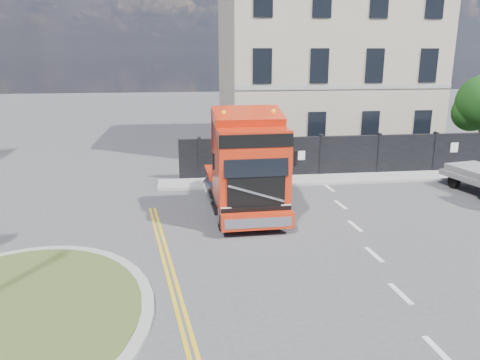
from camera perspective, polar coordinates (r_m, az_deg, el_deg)
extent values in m
plane|color=#424244|center=(14.66, 4.59, -8.99)|extent=(120.00, 120.00, 0.00)
cylinder|color=gray|center=(12.43, -26.83, -15.20)|extent=(6.80, 6.80, 0.12)
cylinder|color=#425120|center=(12.39, -26.87, -14.87)|extent=(6.20, 6.20, 0.05)
cube|color=black|center=(24.28, 14.30, 2.95)|extent=(18.00, 0.25, 2.00)
cube|color=#B3A58E|center=(30.84, 9.73, 14.20)|extent=(12.00, 10.00, 11.00)
cylinder|color=#382619|center=(30.83, 27.20, 4.68)|extent=(0.24, 0.24, 2.40)
sphere|color=#113610|center=(30.70, 26.33, 7.40)|extent=(2.20, 2.20, 2.20)
cube|color=gray|center=(23.68, 14.93, 0.25)|extent=(20.00, 1.60, 0.12)
cube|color=black|center=(18.80, 0.25, -0.96)|extent=(2.60, 6.30, 0.45)
cube|color=red|center=(16.79, 1.18, 1.92)|extent=(2.55, 2.64, 2.77)
cube|color=red|center=(17.57, 0.62, 6.32)|extent=(2.50, 0.96, 1.39)
cube|color=black|center=(15.49, 2.00, 2.27)|extent=(2.18, 0.12, 1.04)
cube|color=red|center=(15.76, 2.15, -5.02)|extent=(2.48, 0.42, 0.54)
cylinder|color=black|center=(16.35, -2.07, -4.36)|extent=(0.35, 1.04, 1.03)
cylinder|color=gray|center=(16.35, -2.07, -4.36)|extent=(0.37, 0.58, 0.57)
cylinder|color=black|center=(16.72, 5.24, -3.96)|extent=(0.35, 1.04, 1.03)
cylinder|color=gray|center=(16.72, 5.24, -3.96)|extent=(0.37, 0.58, 0.57)
cylinder|color=black|center=(19.68, -3.28, -0.93)|extent=(0.35, 1.04, 1.03)
cylinder|color=gray|center=(19.68, -3.28, -0.93)|extent=(0.37, 0.58, 0.57)
cylinder|color=black|center=(19.98, 2.83, -0.66)|extent=(0.35, 1.04, 1.03)
cylinder|color=gray|center=(19.98, 2.83, -0.66)|extent=(0.37, 0.58, 0.57)
cylinder|color=black|center=(20.81, -3.60, -0.02)|extent=(0.35, 1.04, 1.03)
cylinder|color=gray|center=(20.81, -3.60, -0.02)|extent=(0.37, 0.58, 0.57)
cylinder|color=black|center=(21.10, 2.19, 0.22)|extent=(0.35, 1.04, 1.03)
cylinder|color=gray|center=(21.10, 2.19, 0.22)|extent=(0.37, 0.58, 0.57)
cylinder|color=black|center=(23.45, 24.63, -0.13)|extent=(0.23, 0.65, 0.65)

